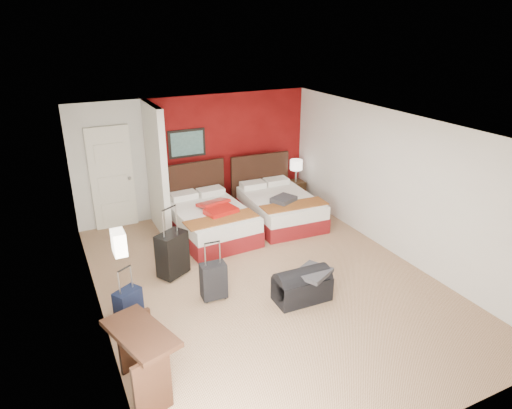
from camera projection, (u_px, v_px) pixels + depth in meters
ground at (266, 281)px, 7.35m from camera, size 6.50×6.50×0.00m
room_walls at (151, 193)px, 7.49m from camera, size 5.02×6.52×2.50m
red_accent_panel at (229, 152)px, 9.88m from camera, size 3.50×0.04×2.50m
partition_wall at (157, 170)px, 8.65m from camera, size 0.12×1.20×2.50m
entry_door at (112, 178)px, 8.93m from camera, size 0.82×0.06×2.05m
bed_left at (211, 222)px, 8.80m from camera, size 1.42×1.95×0.56m
bed_right at (280, 209)px, 9.43m from camera, size 1.37×1.89×0.55m
red_suitcase_open at (217, 207)px, 8.63m from camera, size 0.72×0.89×0.10m
jacket_bundle at (284, 200)px, 9.02m from camera, size 0.56×0.51×0.11m
nightstand at (295, 192)px, 10.44m from camera, size 0.37×0.37×0.50m
table_lamp at (296, 171)px, 10.25m from camera, size 0.33×0.33×0.50m
suitcase_black at (172, 256)px, 7.38m from camera, size 0.57×0.51×0.73m
suitcase_charcoal at (214, 282)px, 6.80m from camera, size 0.39×0.25×0.55m
suitcase_navy at (129, 308)px, 6.25m from camera, size 0.42×0.37×0.49m
duffel_bag at (302, 287)px, 6.79m from camera, size 0.83×0.46×0.42m
jacket_draped at (313, 272)px, 6.72m from camera, size 0.64×0.61×0.07m
desk at (143, 361)px, 5.06m from camera, size 0.74×1.06×0.80m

